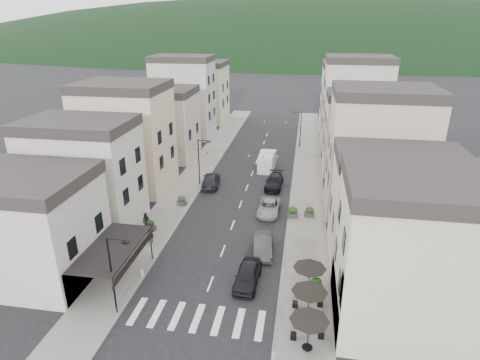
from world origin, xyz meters
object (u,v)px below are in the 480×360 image
at_px(parked_car_d, 274,182).
at_px(pedestrian_b, 146,221).
at_px(parked_car_b, 262,245).
at_px(parked_car_a, 247,275).
at_px(delivery_van, 267,161).
at_px(pedestrian_a, 150,233).
at_px(parked_car_c, 269,207).
at_px(parked_car_e, 211,180).

height_order(parked_car_d, pedestrian_b, pedestrian_b).
bearing_deg(parked_car_b, parked_car_a, -105.75).
xyz_separation_m(delivery_van, pedestrian_a, (-8.81, -21.86, -0.10)).
distance_m(parked_car_a, parked_car_c, 12.90).
height_order(delivery_van, pedestrian_b, delivery_van).
bearing_deg(parked_car_c, pedestrian_b, -151.92).
bearing_deg(parked_car_e, parked_car_a, 103.79).
bearing_deg(pedestrian_b, parked_car_d, 57.53).
bearing_deg(parked_car_c, parked_car_e, 143.06).
height_order(parked_car_b, pedestrian_b, pedestrian_b).
bearing_deg(delivery_van, parked_car_c, -81.04).
relative_size(parked_car_e, pedestrian_b, 2.89).
bearing_deg(parked_car_e, pedestrian_a, 73.05).
bearing_deg(parked_car_c, parked_car_d, 92.11).
height_order(parked_car_a, pedestrian_a, pedestrian_a).
xyz_separation_m(parked_car_a, delivery_van, (-1.12, 26.62, 0.42)).
bearing_deg(parked_car_b, delivery_van, 86.94).
bearing_deg(parked_car_d, pedestrian_a, -121.91).
distance_m(parked_car_a, pedestrian_a, 11.02).
xyz_separation_m(parked_car_c, delivery_van, (-1.61, 13.73, 0.51)).
relative_size(parked_car_b, parked_car_d, 0.92).
bearing_deg(pedestrian_b, parked_car_b, -1.50).
relative_size(parked_car_e, delivery_van, 0.98).
height_order(parked_car_c, pedestrian_b, pedestrian_b).
relative_size(parked_car_c, pedestrian_a, 2.51).
bearing_deg(parked_car_a, parked_car_c, 90.06).
height_order(parked_car_a, parked_car_d, parked_car_a).
distance_m(parked_car_a, delivery_van, 26.65).
bearing_deg(parked_car_d, pedestrian_b, -129.66).
bearing_deg(pedestrian_b, parked_car_e, 82.26).
bearing_deg(parked_car_b, pedestrian_b, 161.55).
bearing_deg(delivery_van, parked_car_a, -85.33).
relative_size(parked_car_b, pedestrian_b, 2.65).
xyz_separation_m(parked_car_b, pedestrian_b, (-11.91, 2.25, 0.23)).
xyz_separation_m(parked_car_c, pedestrian_a, (-10.42, -8.13, 0.41)).
distance_m(parked_car_e, delivery_van, 9.75).
height_order(parked_car_b, parked_car_c, parked_car_b).
bearing_deg(parked_car_e, parked_car_b, 111.99).
bearing_deg(parked_car_d, parked_car_c, -87.51).
relative_size(parked_car_b, pedestrian_a, 2.38).
height_order(parked_car_c, parked_car_e, parked_car_e).
distance_m(parked_car_c, delivery_van, 13.83).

